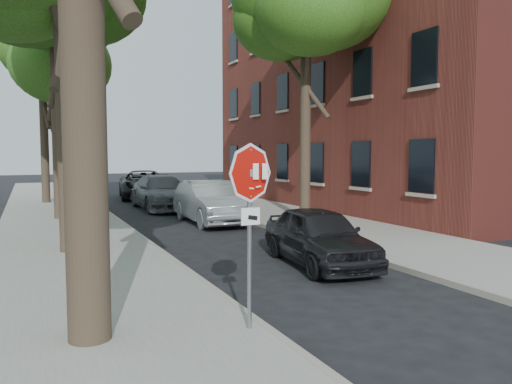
% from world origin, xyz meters
% --- Properties ---
extents(ground, '(120.00, 120.00, 0.00)m').
position_xyz_m(ground, '(0.00, 0.00, 0.00)').
color(ground, black).
rests_on(ground, ground).
extents(sidewalk_left, '(4.00, 55.00, 0.12)m').
position_xyz_m(sidewalk_left, '(-2.50, 12.00, 0.06)').
color(sidewalk_left, gray).
rests_on(sidewalk_left, ground).
extents(sidewalk_right, '(4.00, 55.00, 0.12)m').
position_xyz_m(sidewalk_right, '(6.00, 12.00, 0.06)').
color(sidewalk_right, gray).
rests_on(sidewalk_right, ground).
extents(curb_left, '(0.12, 55.00, 0.13)m').
position_xyz_m(curb_left, '(-0.45, 12.00, 0.07)').
color(curb_left, '#9E9384').
rests_on(curb_left, ground).
extents(curb_right, '(0.12, 55.00, 0.13)m').
position_xyz_m(curb_right, '(3.95, 12.00, 0.07)').
color(curb_right, '#9E9384').
rests_on(curb_right, ground).
extents(apartment_building, '(12.20, 20.20, 15.30)m').
position_xyz_m(apartment_building, '(14.00, 14.00, 7.65)').
color(apartment_building, maroon).
rests_on(apartment_building, ground).
extents(stop_sign, '(0.76, 0.34, 2.61)m').
position_xyz_m(stop_sign, '(-0.70, -0.03, 1.95)').
color(stop_sign, gray).
rests_on(stop_sign, sidewalk_left).
extents(tree_mid_b, '(5.88, 5.46, 10.36)m').
position_xyz_m(tree_mid_b, '(-2.42, 14.12, 8.00)').
color(tree_mid_b, black).
rests_on(tree_mid_b, sidewalk_left).
extents(tree_far, '(5.29, 4.91, 9.33)m').
position_xyz_m(tree_far, '(-2.72, 21.11, 7.21)').
color(tree_far, black).
rests_on(tree_far, sidewalk_left).
extents(tree_right, '(5.29, 4.91, 9.33)m').
position_xyz_m(tree_right, '(5.98, 10.11, 7.21)').
color(tree_right, black).
rests_on(tree_right, sidewalk_right).
extents(car_a, '(2.08, 4.14, 1.35)m').
position_xyz_m(car_a, '(2.60, 3.49, 0.68)').
color(car_a, black).
rests_on(car_a, ground).
extents(car_b, '(1.77, 4.80, 1.57)m').
position_xyz_m(car_b, '(2.60, 11.09, 0.79)').
color(car_b, '#969A9D').
rests_on(car_b, ground).
extents(car_c, '(2.19, 5.40, 1.57)m').
position_xyz_m(car_c, '(2.11, 16.48, 0.78)').
color(car_c, '#4E4E53').
rests_on(car_c, ground).
extents(car_d, '(3.41, 6.09, 1.61)m').
position_xyz_m(car_d, '(2.55, 22.37, 0.80)').
color(car_d, black).
rests_on(car_d, ground).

